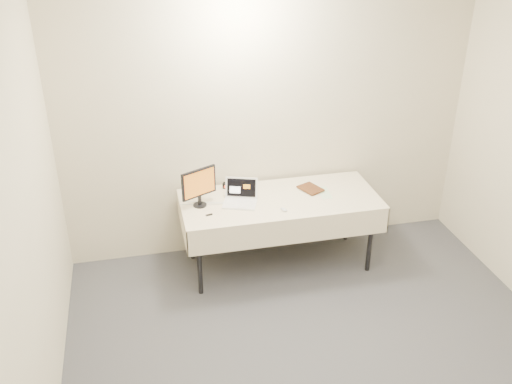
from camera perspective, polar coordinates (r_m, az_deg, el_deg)
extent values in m
cube|color=beige|center=(5.51, 1.30, 7.17)|extent=(4.00, 0.10, 2.70)
cylinder|color=black|center=(5.17, -5.69, -6.93)|extent=(0.04, 0.04, 0.69)
cylinder|color=black|center=(5.56, 11.34, -4.72)|extent=(0.04, 0.04, 0.69)
cylinder|color=black|center=(5.67, -6.49, -3.64)|extent=(0.04, 0.04, 0.69)
cylinder|color=black|center=(6.03, 9.16, -1.84)|extent=(0.04, 0.04, 0.69)
cube|color=gray|center=(5.37, 2.41, -0.90)|extent=(1.80, 0.75, 0.04)
cube|color=beige|center=(5.35, 2.41, -0.68)|extent=(1.86, 0.81, 0.01)
cube|color=beige|center=(5.08, 3.55, -4.03)|extent=(1.86, 0.01, 0.25)
cube|color=beige|center=(5.76, 1.36, 0.01)|extent=(1.86, 0.01, 0.25)
cube|color=beige|center=(5.28, -7.39, -2.96)|extent=(0.01, 0.81, 0.25)
cube|color=beige|center=(5.70, 11.41, -0.84)|extent=(0.01, 0.81, 0.25)
cube|color=white|center=(5.24, -1.63, -1.19)|extent=(0.35, 0.30, 0.02)
cube|color=white|center=(5.30, -1.46, 0.45)|extent=(0.30, 0.15, 0.19)
cube|color=black|center=(5.30, -1.46, 0.45)|extent=(0.26, 0.12, 0.17)
cylinder|color=black|center=(5.25, -5.63, -1.30)|extent=(0.17, 0.17, 0.01)
cube|color=black|center=(5.22, -5.66, -0.83)|extent=(0.03, 0.03, 0.09)
cube|color=black|center=(5.14, -5.74, 0.92)|extent=(0.33, 0.18, 0.27)
cube|color=#C66717|center=(5.14, -5.74, 0.92)|extent=(0.29, 0.14, 0.23)
imported|color=brown|center=(5.43, 4.85, 1.05)|extent=(0.16, 0.09, 0.23)
cube|color=black|center=(5.53, -2.68, 0.64)|extent=(0.14, 0.09, 0.05)
cube|color=#FF290C|center=(5.51, -2.73, 0.51)|extent=(0.08, 0.03, 0.02)
ellipsoid|color=silver|center=(5.15, 2.79, -1.75)|extent=(0.07, 0.09, 0.02)
cube|color=#C8ECBC|center=(5.49, 6.85, -0.07)|extent=(0.12, 0.26, 0.00)
cube|color=black|center=(5.08, -4.71, -2.29)|extent=(0.06, 0.03, 0.01)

